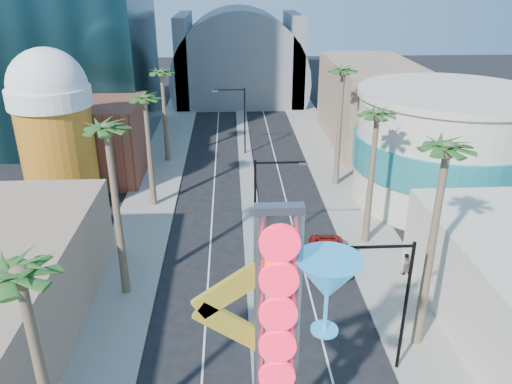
% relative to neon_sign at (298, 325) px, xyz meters
% --- Properties ---
extents(sidewalk_west, '(5.00, 100.00, 0.15)m').
position_rel_neon_sign_xyz_m(sidewalk_west, '(-10.32, 32.04, -7.23)').
color(sidewalk_west, gray).
rests_on(sidewalk_west, ground).
extents(sidewalk_east, '(5.00, 100.00, 0.15)m').
position_rel_neon_sign_xyz_m(sidewalk_east, '(8.68, 32.04, -7.23)').
color(sidewalk_east, gray).
rests_on(sidewalk_east, ground).
extents(median, '(1.60, 84.00, 0.15)m').
position_rel_neon_sign_xyz_m(median, '(-0.82, 35.04, -7.23)').
color(median, gray).
rests_on(median, ground).
extents(brick_filler_west, '(10.00, 10.00, 8.00)m').
position_rel_neon_sign_xyz_m(brick_filler_west, '(-16.82, 35.04, -3.31)').
color(brick_filler_west, brown).
rests_on(brick_filler_west, ground).
extents(filler_east, '(10.00, 20.00, 10.00)m').
position_rel_neon_sign_xyz_m(filler_east, '(15.18, 45.04, -2.31)').
color(filler_east, '#967760').
rests_on(filler_east, ground).
extents(beer_mug, '(7.00, 7.00, 14.50)m').
position_rel_neon_sign_xyz_m(beer_mug, '(-17.82, 27.04, 0.54)').
color(beer_mug, '#BC5F19').
rests_on(beer_mug, ground).
extents(turquoise_building, '(16.60, 16.60, 10.60)m').
position_rel_neon_sign_xyz_m(turquoise_building, '(17.18, 27.04, -2.06)').
color(turquoise_building, beige).
rests_on(turquoise_building, ground).
extents(canopy, '(22.00, 16.00, 22.00)m').
position_rel_neon_sign_xyz_m(canopy, '(-0.82, 69.04, -3.00)').
color(canopy, slate).
rests_on(canopy, ground).
extents(neon_sign, '(6.53, 2.60, 12.55)m').
position_rel_neon_sign_xyz_m(neon_sign, '(0.00, 0.00, 0.00)').
color(neon_sign, gray).
rests_on(neon_sign, ground).
extents(streetlight_0, '(3.79, 0.25, 8.00)m').
position_rel_neon_sign_xyz_m(streetlight_0, '(-0.27, 17.04, -2.43)').
color(streetlight_0, black).
rests_on(streetlight_0, ground).
extents(streetlight_1, '(3.79, 0.25, 8.00)m').
position_rel_neon_sign_xyz_m(streetlight_1, '(-1.36, 41.04, -2.43)').
color(streetlight_1, black).
rests_on(streetlight_1, ground).
extents(streetlight_2, '(3.45, 0.25, 8.00)m').
position_rel_neon_sign_xyz_m(streetlight_2, '(5.91, 5.04, -2.47)').
color(streetlight_2, black).
rests_on(streetlight_2, ground).
extents(palm_0, '(2.40, 2.40, 11.70)m').
position_rel_neon_sign_xyz_m(palm_0, '(-9.82, -0.96, 2.62)').
color(palm_0, brown).
rests_on(palm_0, ground).
extents(palm_1, '(2.40, 2.40, 12.70)m').
position_rel_neon_sign_xyz_m(palm_1, '(-9.82, 13.04, 3.52)').
color(palm_1, brown).
rests_on(palm_1, ground).
extents(palm_2, '(2.40, 2.40, 11.20)m').
position_rel_neon_sign_xyz_m(palm_2, '(-9.82, 27.04, 2.17)').
color(palm_2, brown).
rests_on(palm_2, ground).
extents(palm_3, '(2.40, 2.40, 11.20)m').
position_rel_neon_sign_xyz_m(palm_3, '(-9.82, 39.04, 2.17)').
color(palm_3, brown).
rests_on(palm_3, ground).
extents(palm_5, '(2.40, 2.40, 13.20)m').
position_rel_neon_sign_xyz_m(palm_5, '(8.18, 7.04, 3.96)').
color(palm_5, brown).
rests_on(palm_5, ground).
extents(palm_6, '(2.40, 2.40, 11.70)m').
position_rel_neon_sign_xyz_m(palm_6, '(8.18, 19.04, 2.62)').
color(palm_6, brown).
rests_on(palm_6, ground).
extents(palm_7, '(2.40, 2.40, 12.70)m').
position_rel_neon_sign_xyz_m(palm_7, '(8.18, 31.04, 3.52)').
color(palm_7, brown).
rests_on(palm_7, ground).
extents(red_pickup, '(2.93, 5.82, 1.58)m').
position_rel_neon_sign_xyz_m(red_pickup, '(4.64, 15.82, -6.52)').
color(red_pickup, '#A4140C').
rests_on(red_pickup, ground).
extents(pedestrian_b, '(0.86, 0.70, 1.64)m').
position_rel_neon_sign_xyz_m(pedestrian_b, '(9.78, 14.15, -6.34)').
color(pedestrian_b, gray).
rests_on(pedestrian_b, sidewalk_east).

